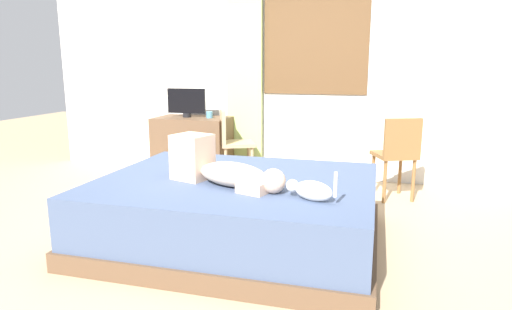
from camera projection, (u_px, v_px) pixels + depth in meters
name	position (u px, v px, depth m)	size (l,w,h in m)	color
ground_plane	(229.00, 242.00, 3.46)	(16.00, 16.00, 0.00)	tan
back_wall_with_window	(289.00, 58.00, 5.31)	(6.40, 0.14, 2.90)	silver
bed	(237.00, 211.00, 3.41)	(2.13, 1.70, 0.52)	brown
person_lying	(222.00, 169.00, 3.19)	(0.93, 0.50, 0.34)	#CCB299
cat	(311.00, 190.00, 2.81)	(0.34, 0.19, 0.21)	silver
desk	(193.00, 147.00, 5.44)	(0.90, 0.56, 0.74)	brown
tv_monitor	(186.00, 102.00, 5.35)	(0.48, 0.10, 0.35)	black
cup	(209.00, 115.00, 5.29)	(0.08, 0.08, 0.08)	teal
chair_by_desk	(231.00, 140.00, 5.15)	(0.50, 0.50, 0.86)	tan
chair_spare	(397.00, 152.00, 4.44)	(0.50, 0.50, 0.86)	brown
curtain_left	(245.00, 80.00, 5.39)	(0.44, 0.06, 2.38)	#ADCC75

